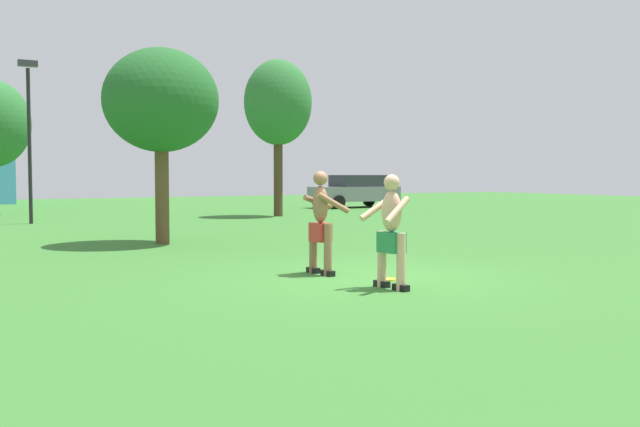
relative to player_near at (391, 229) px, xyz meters
name	(u,v)px	position (x,y,z in m)	size (l,w,h in m)	color
ground_plane	(367,277)	(0.33, 1.12, -0.85)	(80.00, 80.00, 0.00)	#38752D
player_near	(391,229)	(0.00, 0.00, 0.00)	(0.57, 0.71, 1.61)	black
player_in_red	(321,220)	(-0.14, 1.75, 0.03)	(0.60, 0.68, 1.67)	black
frisbee	(387,279)	(0.43, 0.71, -0.83)	(0.27, 0.27, 0.03)	yellow
car_gray_near_post	(355,191)	(12.79, 21.08, -0.02)	(4.36, 2.14, 1.58)	slate
lamp_post	(29,123)	(-2.55, 16.70, 2.44)	(0.60, 0.24, 5.30)	black
tree_left_field	(278,104)	(6.33, 16.45, 3.47)	(2.60, 2.60, 6.00)	#4C3823
tree_behind_players	(161,101)	(-0.83, 8.01, 2.45)	(2.66, 2.66, 4.52)	brown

